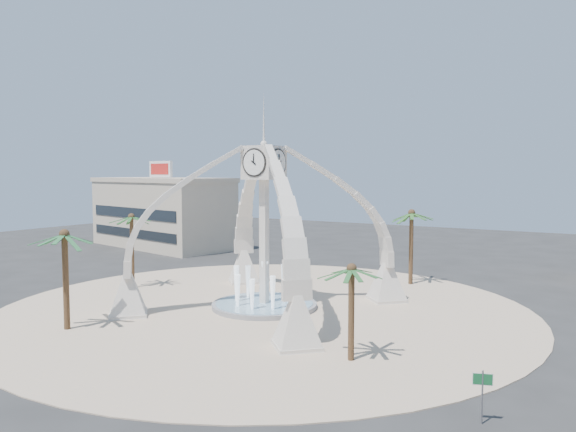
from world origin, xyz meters
The scene contains 10 objects.
ground centered at (0.00, 0.00, 0.00)m, with size 140.00×140.00×0.00m, color #282828.
plaza centered at (0.00, 0.00, 0.03)m, with size 40.00×40.00×0.06m, color tan.
clock_tower centered at (0.00, 0.00, 6.49)m, with size 17.94×17.94×16.30m.
fountain centered at (0.00, 0.00, 0.29)m, with size 8.00×8.00×3.62m.
building_nw centered at (-32.00, 22.00, 4.83)m, with size 23.75×13.73×11.90m.
palm_east centered at (10.76, -7.48, 5.05)m, with size 3.77×3.77×5.81m.
palm_west centered at (-14.17, -0.01, 6.30)m, with size 4.29×4.29×7.11m.
palm_north centered at (6.43, 14.60, 6.53)m, with size 5.02×5.02×7.42m.
palm_south centered at (-7.76, -11.69, 6.23)m, with size 5.16×5.16×7.12m.
street_sign centered at (18.65, -11.69, 1.61)m, with size 0.78×0.31×2.25m.
Camera 1 is at (23.55, -34.91, 10.33)m, focal length 35.00 mm.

